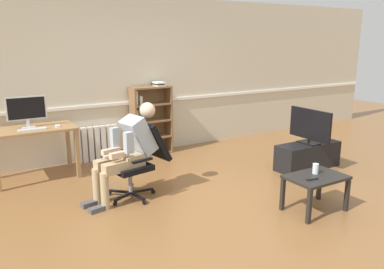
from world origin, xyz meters
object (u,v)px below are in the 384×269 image
(computer_mouse, at_px, (58,126))
(radiator, at_px, (97,143))
(person_seated, at_px, (128,149))
(keyboard, at_px, (33,129))
(imac_monitor, at_px, (27,109))
(tv_stand, at_px, (308,156))
(drinking_glass, at_px, (316,169))
(bookshelf, at_px, (149,121))
(tv_screen, at_px, (310,126))
(office_chair, at_px, (140,156))
(spare_remote, at_px, (312,179))
(computer_desk, at_px, (34,136))
(coffee_table, at_px, (316,181))

(computer_mouse, relative_size, radiator, 0.14)
(radiator, xyz_separation_m, person_seated, (-0.13, -1.76, 0.35))
(keyboard, bearing_deg, imac_monitor, 96.19)
(computer_mouse, bearing_deg, tv_stand, -24.80)
(radiator, distance_m, drinking_glass, 3.59)
(bookshelf, bearing_deg, tv_screen, -47.73)
(office_chair, xyz_separation_m, spare_remote, (1.42, -1.57, -0.07))
(computer_desk, relative_size, computer_mouse, 11.40)
(bookshelf, bearing_deg, keyboard, -167.49)
(bookshelf, relative_size, office_chair, 1.34)
(computer_desk, xyz_separation_m, spare_remote, (2.49, -2.91, -0.20))
(keyboard, distance_m, computer_mouse, 0.34)
(keyboard, height_order, computer_mouse, computer_mouse)
(bookshelf, distance_m, coffee_table, 3.22)
(coffee_table, bearing_deg, tv_screen, 45.57)
(imac_monitor, relative_size, person_seated, 0.45)
(person_seated, xyz_separation_m, tv_stand, (2.86, -0.34, -0.45))
(computer_mouse, bearing_deg, tv_screen, -24.79)
(computer_mouse, height_order, person_seated, person_seated)
(keyboard, bearing_deg, radiator, 26.81)
(tv_screen, xyz_separation_m, spare_remote, (-1.26, -1.20, -0.24))
(computer_mouse, xyz_separation_m, coffee_table, (2.32, -2.72, -0.40))
(spare_remote, bearing_deg, imac_monitor, 49.12)
(radiator, distance_m, person_seated, 1.80)
(office_chair, height_order, tv_stand, office_chair)
(imac_monitor, distance_m, tv_screen, 4.21)
(spare_remote, bearing_deg, tv_screen, -37.56)
(spare_remote, bearing_deg, keyboard, 51.01)
(person_seated, bearing_deg, coffee_table, 39.20)
(tv_stand, bearing_deg, keyboard, 157.48)
(person_seated, relative_size, coffee_table, 1.75)
(keyboard, distance_m, radiator, 1.27)
(computer_desk, bearing_deg, office_chair, -51.31)
(tv_stand, relative_size, tv_screen, 1.39)
(bookshelf, xyz_separation_m, tv_screen, (1.82, -2.00, 0.09))
(person_seated, relative_size, tv_stand, 1.11)
(bookshelf, bearing_deg, computer_desk, -171.33)
(imac_monitor, bearing_deg, bookshelf, 6.25)
(keyboard, distance_m, office_chair, 1.64)
(imac_monitor, xyz_separation_m, spare_remote, (2.54, -2.99, -0.57))
(tv_stand, bearing_deg, radiator, 142.46)
(bookshelf, bearing_deg, computer_mouse, -165.60)
(keyboard, xyz_separation_m, tv_stand, (3.78, -1.57, -0.56))
(keyboard, height_order, radiator, keyboard)
(person_seated, bearing_deg, radiator, 165.06)
(imac_monitor, bearing_deg, office_chair, -51.58)
(bookshelf, bearing_deg, person_seated, -122.07)
(imac_monitor, bearing_deg, spare_remote, -49.57)
(office_chair, relative_size, tv_stand, 0.88)
(coffee_table, relative_size, drinking_glass, 5.65)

